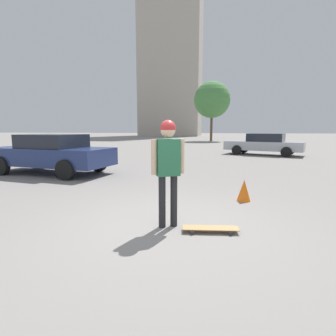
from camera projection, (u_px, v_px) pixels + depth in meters
ground_plane at (168, 226)px, 4.50m from camera, size 220.00×220.00×0.00m
person at (168, 160)px, 4.33m from camera, size 0.52×0.35×1.81m
skateboard at (211, 228)px, 4.25m from camera, size 0.92×0.37×0.08m
car_parked_near at (52, 153)px, 9.82m from camera, size 4.84×2.57×1.47m
car_parked_far at (264, 144)px, 16.96m from camera, size 5.09×3.26×1.39m
building_block_distant at (172, 46)px, 65.10m from camera, size 14.42×13.61×44.35m
tree_distant at (212, 100)px, 36.34m from camera, size 5.01×5.01×8.22m
traffic_cone at (244, 190)px, 6.07m from camera, size 0.31×0.31×0.50m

